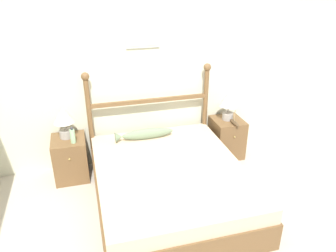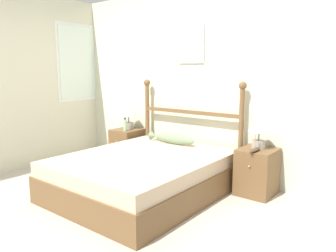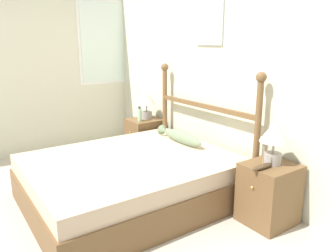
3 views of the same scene
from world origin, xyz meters
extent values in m
plane|color=#B7AD9E|center=(0.00, 0.00, 0.00)|extent=(16.00, 16.00, 0.00)
cube|color=beige|center=(0.00, 1.73, 1.27)|extent=(6.40, 0.06, 2.55)
cube|color=#ADB7B2|center=(-0.06, 1.69, 1.80)|extent=(0.42, 0.02, 0.53)
cube|color=beige|center=(-0.06, 1.68, 1.80)|extent=(0.36, 0.01, 0.47)
cube|color=beige|center=(-2.13, 0.00, 1.27)|extent=(0.06, 6.40, 2.55)
cube|color=white|center=(-2.10, 1.42, 1.57)|extent=(0.01, 0.92, 1.26)
cube|color=silver|center=(-2.09, 1.42, 1.57)|extent=(0.01, 0.84, 1.18)
cube|color=brown|center=(-0.01, 0.65, 0.15)|extent=(1.60, 1.95, 0.30)
cube|color=#CCB293|center=(-0.01, 0.65, 0.38)|extent=(1.56, 1.91, 0.16)
cylinder|color=brown|center=(-0.78, 1.59, 0.61)|extent=(0.06, 0.06, 1.22)
sphere|color=brown|center=(-0.78, 1.59, 1.26)|extent=(0.10, 0.10, 0.10)
cylinder|color=brown|center=(0.76, 1.59, 0.61)|extent=(0.06, 0.06, 1.22)
sphere|color=brown|center=(0.76, 1.59, 1.26)|extent=(0.10, 0.10, 0.10)
cube|color=brown|center=(-0.01, 1.59, 0.88)|extent=(1.54, 0.04, 0.05)
cube|color=brown|center=(-1.07, 1.45, 0.27)|extent=(0.40, 0.43, 0.54)
sphere|color=tan|center=(-1.07, 1.22, 0.39)|extent=(0.02, 0.02, 0.02)
cube|color=brown|center=(1.04, 1.45, 0.27)|extent=(0.40, 0.43, 0.54)
sphere|color=tan|center=(1.04, 1.22, 0.39)|extent=(0.02, 0.02, 0.02)
cylinder|color=gray|center=(-1.08, 1.50, 0.59)|extent=(0.15, 0.15, 0.10)
cylinder|color=gray|center=(-1.08, 1.50, 0.69)|extent=(0.02, 0.02, 0.10)
cone|color=beige|center=(-1.08, 1.50, 0.84)|extent=(0.25, 0.25, 0.18)
cylinder|color=gray|center=(1.04, 1.47, 0.59)|extent=(0.15, 0.15, 0.10)
cylinder|color=gray|center=(1.04, 1.47, 0.69)|extent=(0.02, 0.02, 0.10)
cone|color=beige|center=(1.04, 1.47, 0.84)|extent=(0.25, 0.25, 0.18)
cylinder|color=#99C699|center=(-1.00, 1.34, 0.63)|extent=(0.06, 0.06, 0.17)
sphere|color=#333338|center=(-1.00, 1.34, 0.73)|extent=(0.04, 0.04, 0.04)
ellipsoid|color=#4C3823|center=(1.06, 1.31, 0.56)|extent=(0.06, 0.26, 0.04)
cylinder|color=#997F56|center=(1.06, 1.31, 0.66)|extent=(0.01, 0.01, 0.16)
ellipsoid|color=gray|center=(-0.10, 1.36, 0.53)|extent=(0.65, 0.10, 0.14)
cone|color=gray|center=(-0.46, 1.36, 0.53)|extent=(0.09, 0.13, 0.13)
camera|label=1|loc=(-0.83, -2.25, 2.38)|focal=35.00mm
camera|label=2|loc=(2.48, -2.09, 1.44)|focal=35.00mm
camera|label=3|loc=(2.70, -0.79, 1.56)|focal=35.00mm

